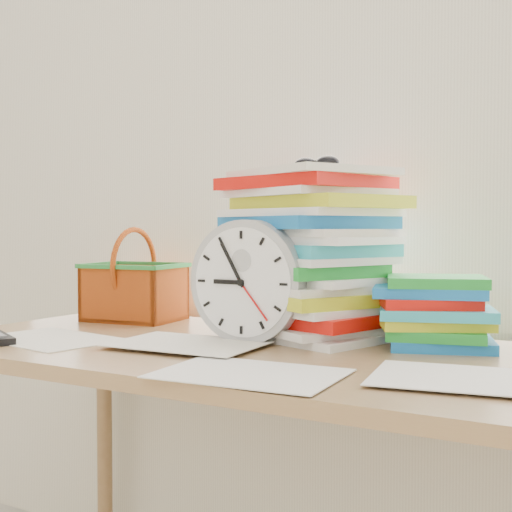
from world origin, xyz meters
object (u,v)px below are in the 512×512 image
Objects in this scene: paper_stack at (311,253)px; clock at (248,282)px; book_stack at (435,312)px; basket at (134,275)px; desk at (241,381)px.

clock is (-0.07, -0.16, -0.06)m from paper_stack.
basket reaches higher than book_stack.
clock reaches higher than basket.
clock reaches higher than desk.
desk is at bearing -81.06° from clock.
desk is at bearing -153.12° from book_stack.
book_stack is at bearing 26.88° from desk.
desk is 0.21m from clock.
paper_stack is 0.19m from clock.
clock is at bearing 98.94° from desk.
paper_stack is 1.43× the size of clock.
clock is 0.49m from basket.
clock reaches higher than book_stack.
paper_stack is at bearing 71.79° from desk.
paper_stack reaches higher than desk.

